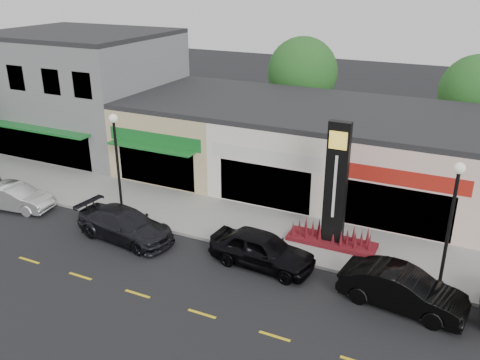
{
  "coord_description": "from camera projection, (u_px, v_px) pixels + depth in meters",
  "views": [
    {
      "loc": [
        8.24,
        -16.82,
        12.11
      ],
      "look_at": [
        -1.74,
        4.0,
        2.65
      ],
      "focal_mm": 38.0,
      "sensor_mm": 36.0,
      "label": 1
    }
  ],
  "objects": [
    {
      "name": "curb",
      "position": [
        256.0,
        251.0,
        23.64
      ],
      "size": [
        52.0,
        0.2,
        0.15
      ],
      "primitive_type": "cube",
      "color": "gray",
      "rests_on": "ground"
    },
    {
      "name": "tree_rear_west",
      "position": [
        302.0,
        72.0,
        37.81
      ],
      "size": [
        5.2,
        5.2,
        7.83
      ],
      "color": "#382619",
      "rests_on": "ground"
    },
    {
      "name": "shop_pink_w",
      "position": [
        414.0,
        160.0,
        28.38
      ],
      "size": [
        7.0,
        10.01,
        4.8
      ],
      "color": "beige",
      "rests_on": "ground"
    },
    {
      "name": "car_black_sedan",
      "position": [
        262.0,
        249.0,
        22.33
      ],
      "size": [
        2.26,
        4.89,
        1.62
      ],
      "primitive_type": "imported",
      "rotation": [
        0.0,
        0.0,
        1.5
      ],
      "color": "black",
      "rests_on": "ground"
    },
    {
      "name": "tree_rear_mid",
      "position": [
        477.0,
        92.0,
        33.14
      ],
      "size": [
        4.8,
        4.8,
        7.29
      ],
      "color": "#382619",
      "rests_on": "ground"
    },
    {
      "name": "building_grey_2story",
      "position": [
        84.0,
        90.0,
        37.12
      ],
      "size": [
        12.0,
        10.95,
        8.3
      ],
      "color": "slate",
      "rests_on": "ground"
    },
    {
      "name": "lamp_west_near",
      "position": [
        117.0,
        155.0,
        25.89
      ],
      "size": [
        0.44,
        0.44,
        5.47
      ],
      "color": "black",
      "rests_on": "sidewalk"
    },
    {
      "name": "car_dark_sedan",
      "position": [
        125.0,
        225.0,
        24.63
      ],
      "size": [
        2.65,
        5.38,
        1.5
      ],
      "primitive_type": "imported",
      "rotation": [
        0.0,
        0.0,
        1.46
      ],
      "color": "black",
      "rests_on": "ground"
    },
    {
      "name": "car_black_conv",
      "position": [
        402.0,
        289.0,
        19.55
      ],
      "size": [
        2.28,
        4.99,
        1.59
      ],
      "primitive_type": "imported",
      "rotation": [
        0.0,
        0.0,
        1.44
      ],
      "color": "black",
      "rests_on": "ground"
    },
    {
      "name": "shop_cream",
      "position": [
        296.0,
        143.0,
        31.18
      ],
      "size": [
        7.0,
        10.01,
        4.8
      ],
      "color": "silver",
      "rests_on": "ground"
    },
    {
      "name": "sidewalk",
      "position": [
        274.0,
        231.0,
        25.52
      ],
      "size": [
        52.0,
        4.3,
        0.15
      ],
      "primitive_type": "cube",
      "color": "gray",
      "rests_on": "ground"
    },
    {
      "name": "pylon_sign",
      "position": [
        334.0,
        203.0,
        23.36
      ],
      "size": [
        4.2,
        1.3,
        6.0
      ],
      "color": "#5A0F14",
      "rests_on": "sidewalk"
    },
    {
      "name": "lamp_east_near",
      "position": [
        451.0,
        215.0,
        19.49
      ],
      "size": [
        0.44,
        0.44,
        5.47
      ],
      "color": "black",
      "rests_on": "sidewalk"
    },
    {
      "name": "car_white_van",
      "position": [
        15.0,
        197.0,
        27.79
      ],
      "size": [
        2.12,
        4.46,
        1.41
      ],
      "primitive_type": "imported",
      "rotation": [
        0.0,
        0.0,
        1.72
      ],
      "color": "silver",
      "rests_on": "ground"
    },
    {
      "name": "ground",
      "position": [
        236.0,
        275.0,
        21.92
      ],
      "size": [
        120.0,
        120.0,
        0.0
      ],
      "primitive_type": "plane",
      "color": "black",
      "rests_on": "ground"
    },
    {
      "name": "shop_beige",
      "position": [
        197.0,
        129.0,
        33.97
      ],
      "size": [
        7.0,
        10.85,
        4.8
      ],
      "color": "#C5B87E",
      "rests_on": "ground"
    }
  ]
}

